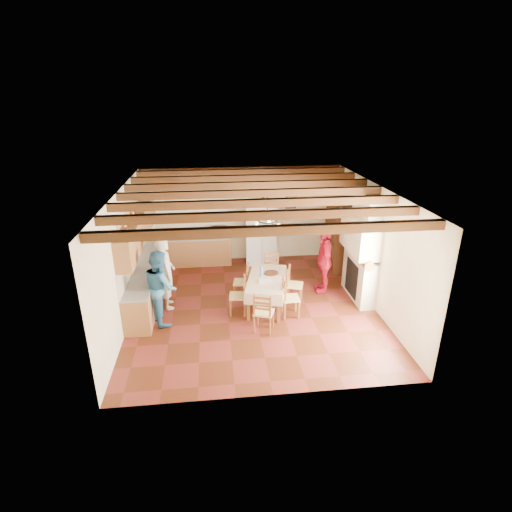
{
  "coord_description": "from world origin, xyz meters",
  "views": [
    {
      "loc": [
        -0.96,
        -8.85,
        4.97
      ],
      "look_at": [
        0.1,
        0.3,
        1.25
      ],
      "focal_mm": 28.0,
      "sensor_mm": 36.0,
      "label": 1
    }
  ],
  "objects_px": {
    "person_woman_red": "(324,261)",
    "chair_end_near": "(264,311)",
    "chair_left_near": "(238,295)",
    "chair_left_far": "(241,281)",
    "refrigerator": "(261,234)",
    "chair_right_far": "(295,284)",
    "hutch": "(337,236)",
    "person_man": "(166,273)",
    "dining_table": "(267,281)",
    "chair_right_near": "(291,297)",
    "person_woman_blue": "(160,287)",
    "chair_end_far": "(272,270)",
    "microwave": "(220,232)"
  },
  "relations": [
    {
      "from": "dining_table",
      "to": "chair_right_far",
      "type": "distance_m",
      "value": 0.79
    },
    {
      "from": "hutch",
      "to": "person_woman_red",
      "type": "distance_m",
      "value": 1.66
    },
    {
      "from": "dining_table",
      "to": "chair_left_near",
      "type": "distance_m",
      "value": 0.82
    },
    {
      "from": "chair_left_far",
      "to": "person_woman_red",
      "type": "height_order",
      "value": "person_woman_red"
    },
    {
      "from": "refrigerator",
      "to": "hutch",
      "type": "bearing_deg",
      "value": -17.01
    },
    {
      "from": "chair_end_far",
      "to": "person_woman_blue",
      "type": "relative_size",
      "value": 0.54
    },
    {
      "from": "person_woman_blue",
      "to": "chair_right_near",
      "type": "bearing_deg",
      "value": -113.8
    },
    {
      "from": "chair_end_near",
      "to": "dining_table",
      "type": "bearing_deg",
      "value": -80.79
    },
    {
      "from": "chair_end_far",
      "to": "person_woman_red",
      "type": "relative_size",
      "value": 0.54
    },
    {
      "from": "chair_end_near",
      "to": "chair_end_far",
      "type": "relative_size",
      "value": 1.0
    },
    {
      "from": "chair_end_far",
      "to": "person_man",
      "type": "height_order",
      "value": "person_man"
    },
    {
      "from": "person_man",
      "to": "person_woman_red",
      "type": "distance_m",
      "value": 4.12
    },
    {
      "from": "person_woman_red",
      "to": "person_woman_blue",
      "type": "bearing_deg",
      "value": -67.46
    },
    {
      "from": "dining_table",
      "to": "chair_end_far",
      "type": "bearing_deg",
      "value": 73.88
    },
    {
      "from": "chair_left_far",
      "to": "person_woman_blue",
      "type": "height_order",
      "value": "person_woman_blue"
    },
    {
      "from": "dining_table",
      "to": "chair_end_near",
      "type": "xyz_separation_m",
      "value": [
        -0.22,
        -1.14,
        -0.2
      ]
    },
    {
      "from": "chair_left_near",
      "to": "chair_right_far",
      "type": "distance_m",
      "value": 1.56
    },
    {
      "from": "refrigerator",
      "to": "hutch",
      "type": "xyz_separation_m",
      "value": [
        2.2,
        -0.8,
        0.1
      ]
    },
    {
      "from": "hutch",
      "to": "dining_table",
      "type": "height_order",
      "value": "hutch"
    },
    {
      "from": "chair_end_near",
      "to": "person_woman_red",
      "type": "relative_size",
      "value": 0.54
    },
    {
      "from": "chair_right_far",
      "to": "hutch",
      "type": "bearing_deg",
      "value": -22.11
    },
    {
      "from": "refrigerator",
      "to": "chair_right_far",
      "type": "relative_size",
      "value": 1.95
    },
    {
      "from": "person_man",
      "to": "refrigerator",
      "type": "bearing_deg",
      "value": -57.49
    },
    {
      "from": "chair_left_near",
      "to": "chair_left_far",
      "type": "distance_m",
      "value": 0.77
    },
    {
      "from": "chair_left_far",
      "to": "person_woman_red",
      "type": "bearing_deg",
      "value": 103.51
    },
    {
      "from": "chair_right_far",
      "to": "person_woman_blue",
      "type": "relative_size",
      "value": 0.54
    },
    {
      "from": "chair_right_near",
      "to": "chair_right_far",
      "type": "bearing_deg",
      "value": -18.96
    },
    {
      "from": "refrigerator",
      "to": "person_man",
      "type": "relative_size",
      "value": 1.02
    },
    {
      "from": "chair_right_near",
      "to": "chair_left_far",
      "type": "bearing_deg",
      "value": 47.64
    },
    {
      "from": "hutch",
      "to": "chair_end_near",
      "type": "xyz_separation_m",
      "value": [
        -2.64,
        -3.23,
        -0.56
      ]
    },
    {
      "from": "chair_right_far",
      "to": "person_woman_red",
      "type": "relative_size",
      "value": 0.54
    },
    {
      "from": "hutch",
      "to": "person_man",
      "type": "bearing_deg",
      "value": -160.02
    },
    {
      "from": "dining_table",
      "to": "chair_right_far",
      "type": "height_order",
      "value": "chair_right_far"
    },
    {
      "from": "chair_left_near",
      "to": "chair_left_far",
      "type": "height_order",
      "value": "same"
    },
    {
      "from": "chair_end_far",
      "to": "person_man",
      "type": "bearing_deg",
      "value": -163.45
    },
    {
      "from": "chair_right_near",
      "to": "person_woman_red",
      "type": "bearing_deg",
      "value": -43.26
    },
    {
      "from": "chair_right_near",
      "to": "person_woman_blue",
      "type": "relative_size",
      "value": 0.54
    },
    {
      "from": "chair_left_far",
      "to": "person_woman_blue",
      "type": "bearing_deg",
      "value": -55.85
    },
    {
      "from": "person_woman_red",
      "to": "chair_end_near",
      "type": "bearing_deg",
      "value": -38.24
    },
    {
      "from": "chair_right_far",
      "to": "person_woman_blue",
      "type": "distance_m",
      "value": 3.36
    },
    {
      "from": "chair_left_far",
      "to": "chair_end_far",
      "type": "bearing_deg",
      "value": 132.72
    },
    {
      "from": "refrigerator",
      "to": "chair_right_near",
      "type": "height_order",
      "value": "refrigerator"
    },
    {
      "from": "chair_left_near",
      "to": "chair_left_far",
      "type": "relative_size",
      "value": 1.0
    },
    {
      "from": "microwave",
      "to": "person_man",
      "type": "bearing_deg",
      "value": -112.5
    },
    {
      "from": "hutch",
      "to": "microwave",
      "type": "bearing_deg",
      "value": 165.69
    },
    {
      "from": "person_woman_blue",
      "to": "chair_left_near",
      "type": "bearing_deg",
      "value": -106.83
    },
    {
      "from": "refrigerator",
      "to": "chair_end_far",
      "type": "height_order",
      "value": "refrigerator"
    },
    {
      "from": "person_man",
      "to": "microwave",
      "type": "bearing_deg",
      "value": -39.72
    },
    {
      "from": "chair_end_near",
      "to": "chair_end_far",
      "type": "bearing_deg",
      "value": -83.27
    },
    {
      "from": "chair_right_far",
      "to": "person_man",
      "type": "bearing_deg",
      "value": 106.51
    }
  ]
}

